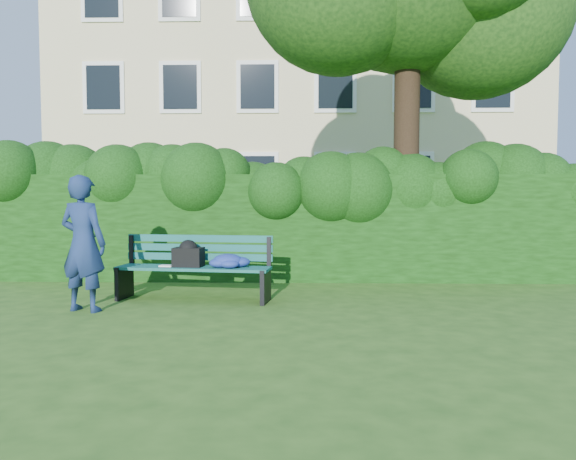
{
  "coord_description": "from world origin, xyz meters",
  "views": [
    {
      "loc": [
        0.22,
        -7.53,
        1.45
      ],
      "look_at": [
        0.0,
        0.6,
        0.95
      ],
      "focal_mm": 35.0,
      "sensor_mm": 36.0,
      "label": 1
    }
  ],
  "objects": [
    {
      "name": "park_bench",
      "position": [
        -1.19,
        0.15,
        0.51
      ],
      "size": [
        2.18,
        0.82,
        0.89
      ],
      "rotation": [
        0.0,
        0.0,
        -0.13
      ],
      "color": "#0F494E",
      "rests_on": "ground"
    },
    {
      "name": "man_reading",
      "position": [
        -2.53,
        -0.64,
        0.85
      ],
      "size": [
        0.71,
        0.56,
        1.71
      ],
      "primitive_type": "imported",
      "rotation": [
        0.0,
        0.0,
        2.86
      ],
      "color": "navy",
      "rests_on": "ground"
    },
    {
      "name": "apartment_building",
      "position": [
        -0.0,
        13.99,
        6.0
      ],
      "size": [
        16.0,
        8.08,
        12.0
      ],
      "color": "beige",
      "rests_on": "ground"
    },
    {
      "name": "ground",
      "position": [
        0.0,
        0.0,
        0.0
      ],
      "size": [
        80.0,
        80.0,
        0.0
      ],
      "primitive_type": "plane",
      "color": "#2F571A",
      "rests_on": "ground"
    },
    {
      "name": "hedge",
      "position": [
        0.0,
        2.2,
        0.9
      ],
      "size": [
        10.0,
        1.0,
        1.8
      ],
      "color": "black",
      "rests_on": "ground"
    }
  ]
}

